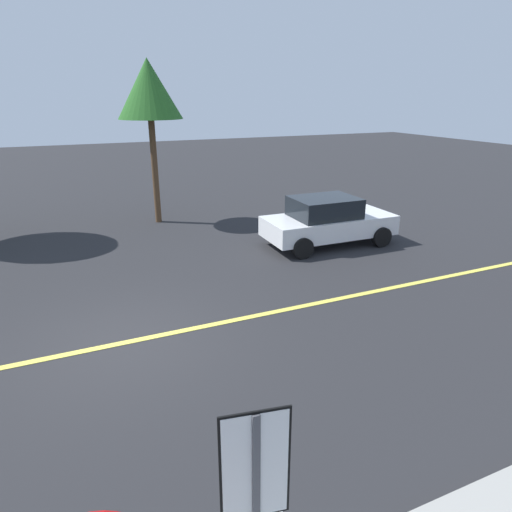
# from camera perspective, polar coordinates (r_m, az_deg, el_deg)

# --- Properties ---
(ground_plane) EXTENTS (80.00, 80.00, 0.00)m
(ground_plane) POSITION_cam_1_polar(r_m,az_deg,el_deg) (9.34, -16.33, -10.56)
(ground_plane) COLOR #262628
(lane_marking_centre) EXTENTS (28.00, 0.16, 0.01)m
(lane_marking_centre) POSITION_cam_1_polar(r_m,az_deg,el_deg) (10.03, 0.95, -7.42)
(lane_marking_centre) COLOR #E0D14C
(speed_limit_sign) EXTENTS (0.53, 0.11, 2.52)m
(speed_limit_sign) POSITION_cam_1_polar(r_m,az_deg,el_deg) (3.83, -0.11, -27.98)
(speed_limit_sign) COLOR #4C4C51
(speed_limit_sign) RESTS_ON ground_plane
(car_white_mid_road) EXTENTS (4.22, 2.04, 1.56)m
(car_white_mid_road) POSITION_cam_1_polar(r_m,az_deg,el_deg) (14.59, 9.09, 4.45)
(car_white_mid_road) COLOR white
(car_white_mid_road) RESTS_ON ground_plane
(tree_left_verge) EXTENTS (2.27, 2.27, 5.80)m
(tree_left_verge) POSITION_cam_1_polar(r_m,az_deg,el_deg) (17.05, -13.47, 19.81)
(tree_left_verge) COLOR #513823
(tree_left_verge) RESTS_ON ground_plane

